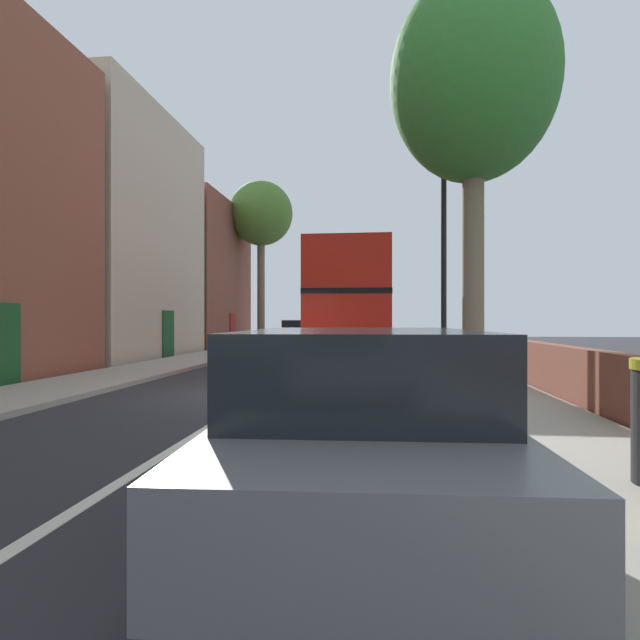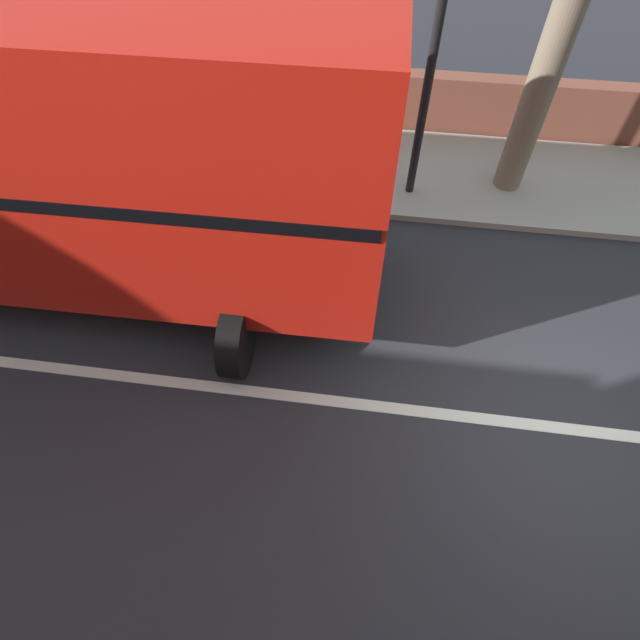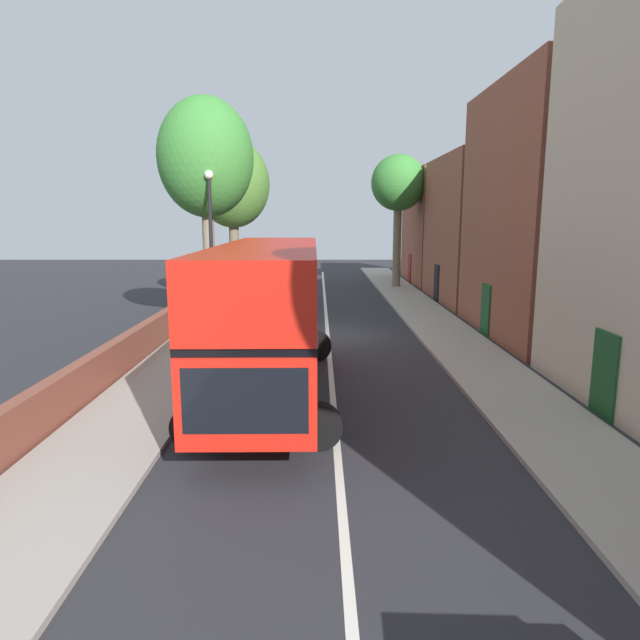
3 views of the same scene
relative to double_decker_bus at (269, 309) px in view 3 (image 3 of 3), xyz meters
The scene contains 14 objects.
ground_plane 8.37m from the double_decker_bus, 102.22° to the right, with size 84.00×84.00×0.00m, color #28282D.
road_centre_line 8.37m from the double_decker_bus, 102.22° to the right, with size 0.16×54.00×0.01m, color silver.
sidewalk_left 10.51m from the double_decker_bus, 130.05° to the right, with size 2.60×60.00×0.12m, color #9E998E.
sidewalk_right 8.78m from the double_decker_bus, 67.82° to the right, with size 2.60×60.00×0.12m, color #9E998E.
terraced_houses_left 12.56m from the double_decker_bus, 145.72° to the right, with size 4.07×47.62×10.75m.
boundary_wall_right 9.35m from the double_decker_bus, 58.82° to the right, with size 0.36×54.00×1.14m, color brown.
double_decker_bus is the anchor object (origin of this frame).
parked_car_grey_right_0 15.19m from the double_decker_bus, 86.95° to the right, with size 2.61×4.54×1.60m.
parked_car_grey_right_2 23.83m from the double_decker_bus, 88.08° to the right, with size 2.50×4.38×1.66m.
street_tree_right_1 9.39m from the double_decker_bus, 68.31° to the right, with size 3.69×3.69×9.21m.
street_tree_left_2 24.99m from the double_decker_bus, 105.82° to the right, with size 3.66×3.66×8.81m.
street_tree_right_3 16.21m from the double_decker_bus, 78.30° to the right, with size 3.88×3.88×8.68m.
lamppost_right 6.59m from the double_decker_bus, 66.14° to the right, with size 0.32×0.32×6.31m.
litter_bin_right 14.56m from the double_decker_bus, 75.59° to the right, with size 0.55×0.55×1.18m.
Camera 3 is at (0.39, 22.43, 4.75)m, focal length 31.21 mm.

